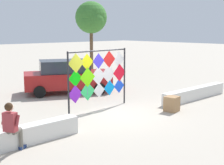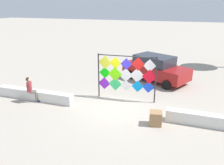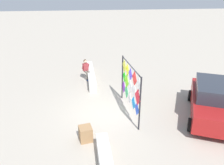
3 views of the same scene
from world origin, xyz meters
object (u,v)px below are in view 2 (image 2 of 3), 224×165
at_px(parked_car, 155,68).
at_px(seated_vendor, 31,88).
at_px(cardboard_box_large, 156,118).
at_px(kite_display_rack, 126,73).

bearing_deg(parked_car, seated_vendor, -134.64).
distance_m(seated_vendor, cardboard_box_large, 6.69).
xyz_separation_m(kite_display_rack, seated_vendor, (-4.68, -1.96, -0.69)).
relative_size(seated_vendor, cardboard_box_large, 2.26).
bearing_deg(seated_vendor, kite_display_rack, 22.66).
bearing_deg(cardboard_box_large, seated_vendor, 177.36).
bearing_deg(kite_display_rack, seated_vendor, -157.34).
bearing_deg(parked_car, kite_display_rack, -105.00).
xyz_separation_m(parked_car, cardboard_box_large, (0.95, -6.09, -0.56)).
distance_m(kite_display_rack, parked_car, 4.01).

